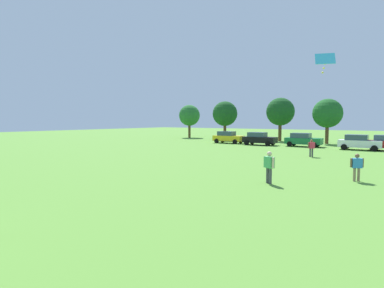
{
  "coord_description": "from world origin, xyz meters",
  "views": [
    {
      "loc": [
        11.14,
        -0.61,
        3.32
      ],
      "look_at": [
        3.28,
        10.87,
        2.25
      ],
      "focal_mm": 29.68,
      "sensor_mm": 36.0,
      "label": 1
    }
  ],
  "objects_px": {
    "parked_car_green_2": "(303,140)",
    "tree_right": "(280,112)",
    "parked_car_white_3": "(359,142)",
    "tree_far_left": "(189,116)",
    "adult_bystander": "(269,164)",
    "tree_left": "(225,114)",
    "tree_far_right": "(328,113)",
    "bystander_midfield": "(311,146)",
    "parked_car_yellow_0": "(228,137)",
    "parked_car_black_1": "(259,139)",
    "kite": "(325,60)",
    "bystander_near_trees": "(357,165)"
  },
  "relations": [
    {
      "from": "parked_car_black_1",
      "to": "parked_car_green_2",
      "type": "xyz_separation_m",
      "value": [
        5.44,
        0.81,
        0.0
      ]
    },
    {
      "from": "parked_car_yellow_0",
      "to": "tree_right",
      "type": "height_order",
      "value": "tree_right"
    },
    {
      "from": "kite",
      "to": "parked_car_green_2",
      "type": "height_order",
      "value": "kite"
    },
    {
      "from": "kite",
      "to": "parked_car_yellow_0",
      "type": "height_order",
      "value": "kite"
    },
    {
      "from": "kite",
      "to": "tree_left",
      "type": "bearing_deg",
      "value": 126.41
    },
    {
      "from": "parked_car_green_2",
      "to": "tree_far_left",
      "type": "relative_size",
      "value": 0.7
    },
    {
      "from": "parked_car_green_2",
      "to": "tree_far_right",
      "type": "bearing_deg",
      "value": 77.19
    },
    {
      "from": "parked_car_white_3",
      "to": "tree_far_left",
      "type": "distance_m",
      "value": 31.49
    },
    {
      "from": "parked_car_yellow_0",
      "to": "parked_car_black_1",
      "type": "relative_size",
      "value": 1.0
    },
    {
      "from": "bystander_midfield",
      "to": "adult_bystander",
      "type": "bearing_deg",
      "value": 43.26
    },
    {
      "from": "parked_car_black_1",
      "to": "tree_right",
      "type": "height_order",
      "value": "tree_right"
    },
    {
      "from": "bystander_midfield",
      "to": "parked_car_white_3",
      "type": "relative_size",
      "value": 0.37
    },
    {
      "from": "bystander_near_trees",
      "to": "tree_far_right",
      "type": "xyz_separation_m",
      "value": [
        -7.11,
        27.72,
        3.31
      ]
    },
    {
      "from": "parked_car_black_1",
      "to": "bystander_midfield",
      "type": "bearing_deg",
      "value": -47.71
    },
    {
      "from": "parked_car_green_2",
      "to": "tree_left",
      "type": "distance_m",
      "value": 16.32
    },
    {
      "from": "tree_right",
      "to": "bystander_near_trees",
      "type": "bearing_deg",
      "value": -64.11
    },
    {
      "from": "adult_bystander",
      "to": "kite",
      "type": "relative_size",
      "value": 1.6
    },
    {
      "from": "bystander_midfield",
      "to": "tree_right",
      "type": "xyz_separation_m",
      "value": [
        -9.52,
        19.35,
        3.63
      ]
    },
    {
      "from": "adult_bystander",
      "to": "bystander_midfield",
      "type": "distance_m",
      "value": 13.67
    },
    {
      "from": "adult_bystander",
      "to": "parked_car_white_3",
      "type": "relative_size",
      "value": 0.39
    },
    {
      "from": "adult_bystander",
      "to": "bystander_near_trees",
      "type": "height_order",
      "value": "adult_bystander"
    },
    {
      "from": "bystander_near_trees",
      "to": "tree_far_left",
      "type": "height_order",
      "value": "tree_far_left"
    },
    {
      "from": "parked_car_yellow_0",
      "to": "parked_car_green_2",
      "type": "height_order",
      "value": "same"
    },
    {
      "from": "parked_car_black_1",
      "to": "parked_car_white_3",
      "type": "height_order",
      "value": "same"
    },
    {
      "from": "parked_car_yellow_0",
      "to": "parked_car_green_2",
      "type": "distance_m",
      "value": 10.45
    },
    {
      "from": "bystander_near_trees",
      "to": "kite",
      "type": "distance_m",
      "value": 5.88
    },
    {
      "from": "parked_car_white_3",
      "to": "tree_left",
      "type": "distance_m",
      "value": 22.48
    },
    {
      "from": "parked_car_white_3",
      "to": "tree_left",
      "type": "bearing_deg",
      "value": 160.17
    },
    {
      "from": "bystander_midfield",
      "to": "tree_right",
      "type": "distance_m",
      "value": 21.87
    },
    {
      "from": "adult_bystander",
      "to": "parked_car_green_2",
      "type": "height_order",
      "value": "adult_bystander"
    },
    {
      "from": "adult_bystander",
      "to": "tree_left",
      "type": "relative_size",
      "value": 0.26
    },
    {
      "from": "parked_car_yellow_0",
      "to": "tree_left",
      "type": "height_order",
      "value": "tree_left"
    },
    {
      "from": "parked_car_black_1",
      "to": "tree_far_right",
      "type": "height_order",
      "value": "tree_far_right"
    },
    {
      "from": "parked_car_green_2",
      "to": "tree_left",
      "type": "height_order",
      "value": "tree_left"
    },
    {
      "from": "bystander_midfield",
      "to": "parked_car_white_3",
      "type": "xyz_separation_m",
      "value": [
        2.68,
        9.82,
        -0.08
      ]
    },
    {
      "from": "parked_car_green_2",
      "to": "tree_right",
      "type": "height_order",
      "value": "tree_right"
    },
    {
      "from": "parked_car_black_1",
      "to": "parked_car_white_3",
      "type": "bearing_deg",
      "value": -0.92
    },
    {
      "from": "adult_bystander",
      "to": "kite",
      "type": "xyz_separation_m",
      "value": [
        2.25,
        1.58,
        5.35
      ]
    },
    {
      "from": "kite",
      "to": "tree_far_left",
      "type": "relative_size",
      "value": 0.17
    },
    {
      "from": "parked_car_white_3",
      "to": "tree_far_left",
      "type": "height_order",
      "value": "tree_far_left"
    },
    {
      "from": "tree_right",
      "to": "tree_left",
      "type": "bearing_deg",
      "value": -167.09
    },
    {
      "from": "parked_car_green_2",
      "to": "tree_left",
      "type": "relative_size",
      "value": 0.67
    },
    {
      "from": "bystander_near_trees",
      "to": "parked_car_green_2",
      "type": "bearing_deg",
      "value": 80.82
    },
    {
      "from": "bystander_near_trees",
      "to": "tree_far_left",
      "type": "relative_size",
      "value": 0.24
    },
    {
      "from": "kite",
      "to": "tree_far_right",
      "type": "xyz_separation_m",
      "value": [
        -5.66,
        29.36,
        -2.14
      ]
    },
    {
      "from": "tree_far_left",
      "to": "adult_bystander",
      "type": "bearing_deg",
      "value": -49.68
    },
    {
      "from": "adult_bystander",
      "to": "parked_car_black_1",
      "type": "relative_size",
      "value": 0.39
    },
    {
      "from": "bystander_near_trees",
      "to": "tree_right",
      "type": "distance_m",
      "value": 33.27
    },
    {
      "from": "tree_far_left",
      "to": "parked_car_white_3",
      "type": "bearing_deg",
      "value": -18.35
    },
    {
      "from": "tree_far_right",
      "to": "bystander_midfield",
      "type": "bearing_deg",
      "value": -82.78
    }
  ]
}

